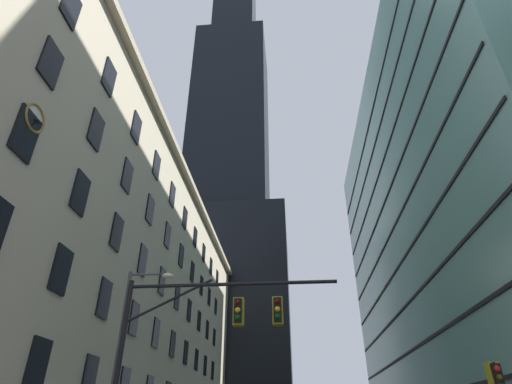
% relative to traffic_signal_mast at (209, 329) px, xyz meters
% --- Properties ---
extents(station_building, '(15.46, 65.32, 25.84)m').
position_rel_traffic_signal_mast_xyz_m(station_building, '(-15.12, 20.72, 7.98)').
color(station_building, '#BCAF93').
rests_on(station_building, ground).
extents(dark_skyscraper, '(26.42, 26.42, 192.32)m').
position_rel_traffic_signal_mast_xyz_m(dark_skyscraper, '(-10.56, 66.21, 52.12)').
color(dark_skyscraper, black).
rests_on(dark_skyscraper, ground).
extents(glass_office_midrise, '(15.58, 53.47, 42.31)m').
position_rel_traffic_signal_mast_xyz_m(glass_office_midrise, '(22.01, 26.87, 16.24)').
color(glass_office_midrise, slate).
rests_on(glass_office_midrise, ground).
extents(traffic_signal_mast, '(8.37, 0.63, 6.72)m').
position_rel_traffic_signal_mast_xyz_m(traffic_signal_mast, '(0.00, 0.00, 0.00)').
color(traffic_signal_mast, black).
rests_on(traffic_signal_mast, sidewalk_left).
extents(street_lamppost, '(2.27, 0.32, 8.23)m').
position_rel_traffic_signal_mast_xyz_m(street_lamppost, '(-4.40, 3.18, 0.09)').
color(street_lamppost, '#47474C').
rests_on(street_lamppost, sidewalk_left).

